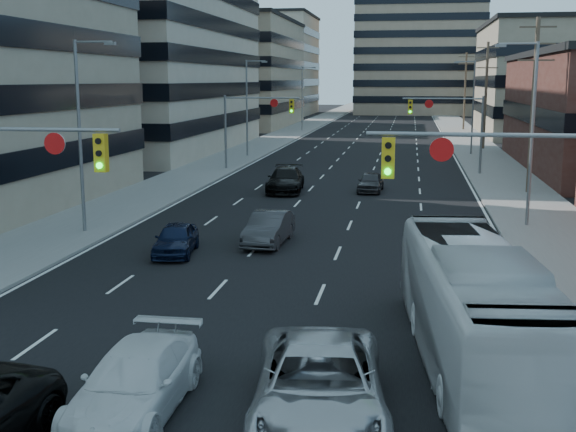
% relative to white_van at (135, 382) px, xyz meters
% --- Properties ---
extents(road_surface, '(18.00, 300.00, 0.02)m').
position_rel_white_van_xyz_m(road_surface, '(1.10, 127.48, -0.71)').
color(road_surface, black).
rests_on(road_surface, ground).
extents(sidewalk_left, '(5.00, 300.00, 0.15)m').
position_rel_white_van_xyz_m(sidewalk_left, '(-10.40, 127.48, -0.65)').
color(sidewalk_left, slate).
rests_on(sidewalk_left, ground).
extents(sidewalk_right, '(5.00, 300.00, 0.15)m').
position_rel_white_van_xyz_m(sidewalk_right, '(12.60, 127.48, -0.65)').
color(sidewalk_right, slate).
rests_on(sidewalk_right, ground).
extents(office_left_mid, '(26.00, 34.00, 28.00)m').
position_rel_white_van_xyz_m(office_left_mid, '(-25.90, 57.48, 13.28)').
color(office_left_mid, '#ADA089').
rests_on(office_left_mid, ground).
extents(office_left_far, '(20.00, 30.00, 16.00)m').
position_rel_white_van_xyz_m(office_left_far, '(-22.90, 97.48, 7.28)').
color(office_left_far, gray).
rests_on(office_left_far, ground).
extents(office_right_far, '(22.00, 28.00, 14.00)m').
position_rel_white_van_xyz_m(office_right_far, '(26.10, 85.48, 6.28)').
color(office_right_far, gray).
rests_on(office_right_far, ground).
extents(bg_block_left, '(24.00, 24.00, 20.00)m').
position_rel_white_van_xyz_m(bg_block_left, '(-26.90, 137.48, 9.28)').
color(bg_block_left, '#ADA089').
rests_on(bg_block_left, ground).
extents(bg_block_right, '(22.00, 22.00, 12.00)m').
position_rel_white_van_xyz_m(bg_block_right, '(33.10, 127.48, 5.28)').
color(bg_block_right, gray).
rests_on(bg_block_right, ground).
extents(signal_near_right, '(6.59, 0.33, 6.00)m').
position_rel_white_van_xyz_m(signal_near_right, '(8.56, 5.47, 3.60)').
color(signal_near_right, slate).
rests_on(signal_near_right, ground).
extents(signal_far_left, '(6.09, 0.33, 6.00)m').
position_rel_white_van_xyz_m(signal_far_left, '(-6.58, 42.47, 3.58)').
color(signal_far_left, slate).
rests_on(signal_far_left, ground).
extents(signal_far_right, '(6.09, 0.33, 6.00)m').
position_rel_white_van_xyz_m(signal_far_right, '(8.79, 42.47, 3.58)').
color(signal_far_right, slate).
rests_on(signal_far_right, ground).
extents(utility_pole_block, '(2.20, 0.28, 11.00)m').
position_rel_white_van_xyz_m(utility_pole_block, '(13.30, 33.48, 5.06)').
color(utility_pole_block, '#4C3D2D').
rests_on(utility_pole_block, ground).
extents(utility_pole_midblock, '(2.20, 0.28, 11.00)m').
position_rel_white_van_xyz_m(utility_pole_midblock, '(13.30, 63.48, 5.06)').
color(utility_pole_midblock, '#4C3D2D').
rests_on(utility_pole_midblock, ground).
extents(utility_pole_distant, '(2.20, 0.28, 11.00)m').
position_rel_white_van_xyz_m(utility_pole_distant, '(13.30, 93.48, 5.06)').
color(utility_pole_distant, '#4C3D2D').
rests_on(utility_pole_distant, ground).
extents(streetlight_left_near, '(2.03, 0.22, 9.00)m').
position_rel_white_van_xyz_m(streetlight_left_near, '(-9.23, 17.48, 4.33)').
color(streetlight_left_near, slate).
rests_on(streetlight_left_near, ground).
extents(streetlight_left_mid, '(2.03, 0.22, 9.00)m').
position_rel_white_van_xyz_m(streetlight_left_mid, '(-9.23, 52.48, 4.33)').
color(streetlight_left_mid, slate).
rests_on(streetlight_left_mid, ground).
extents(streetlight_left_far, '(2.03, 0.22, 9.00)m').
position_rel_white_van_xyz_m(streetlight_left_far, '(-9.23, 87.48, 4.33)').
color(streetlight_left_far, slate).
rests_on(streetlight_left_far, ground).
extents(streetlight_right_near, '(2.03, 0.22, 9.00)m').
position_rel_white_van_xyz_m(streetlight_right_near, '(11.44, 22.48, 4.33)').
color(streetlight_right_near, slate).
rests_on(streetlight_right_near, ground).
extents(streetlight_right_far, '(2.03, 0.22, 9.00)m').
position_rel_white_van_xyz_m(streetlight_right_far, '(11.44, 57.48, 4.33)').
color(streetlight_right_far, slate).
rests_on(streetlight_right_far, ground).
extents(white_van, '(2.07, 5.00, 1.44)m').
position_rel_white_van_xyz_m(white_van, '(0.00, 0.00, 0.00)').
color(white_van, silver).
rests_on(white_van, ground).
extents(silver_suv, '(3.46, 6.30, 1.67)m').
position_rel_white_van_xyz_m(silver_suv, '(4.03, 0.20, 0.11)').
color(silver_suv, '#ABABAF').
rests_on(silver_suv, ground).
extents(transit_bus, '(3.83, 11.42, 3.12)m').
position_rel_white_van_xyz_m(transit_bus, '(7.53, 3.98, 0.84)').
color(transit_bus, silver).
rests_on(transit_bus, ground).
extents(sedan_blue, '(2.06, 4.04, 1.32)m').
position_rel_white_van_xyz_m(sedan_blue, '(-3.78, 14.23, -0.06)').
color(sedan_blue, black).
rests_on(sedan_blue, ground).
extents(sedan_grey_center, '(1.72, 4.40, 1.43)m').
position_rel_white_van_xyz_m(sedan_grey_center, '(-0.32, 16.79, -0.01)').
color(sedan_grey_center, '#323235').
rests_on(sedan_grey_center, ground).
extents(sedan_black_far, '(2.61, 5.59, 1.58)m').
position_rel_white_van_xyz_m(sedan_black_far, '(-2.16, 31.88, 0.07)').
color(sedan_black_far, black).
rests_on(sedan_black_far, ground).
extents(sedan_grey_right, '(1.70, 3.84, 1.29)m').
position_rel_white_van_xyz_m(sedan_grey_right, '(3.32, 32.82, -0.08)').
color(sedan_grey_right, '#2E2E30').
rests_on(sedan_grey_right, ground).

